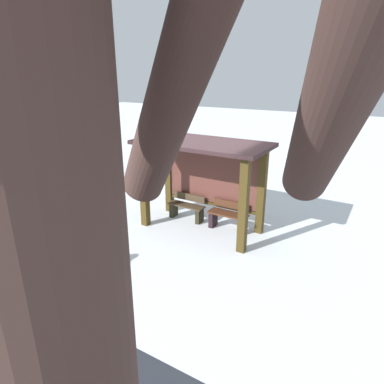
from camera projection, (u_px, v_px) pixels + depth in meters
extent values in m
plane|color=white|center=(201.00, 228.00, 9.12)|extent=(60.00, 60.00, 0.00)
cube|color=#3E2F12|center=(144.00, 186.00, 8.96)|extent=(0.19, 0.19, 2.29)
cube|color=#3E2F12|center=(244.00, 206.00, 7.56)|extent=(0.19, 0.19, 2.29)
cube|color=#3E2F12|center=(169.00, 175.00, 9.91)|extent=(0.19, 0.19, 2.29)
cube|color=#3E2F12|center=(262.00, 192.00, 8.51)|extent=(0.19, 0.19, 2.29)
cube|color=black|center=(202.00, 143.00, 8.33)|extent=(3.38, 1.70, 0.10)
cube|color=#562D26|center=(212.00, 175.00, 9.14)|extent=(2.68, 0.08, 1.55)
cube|color=#3E2F12|center=(211.00, 204.00, 9.40)|extent=(2.68, 0.06, 0.08)
cube|color=#403222|center=(186.00, 205.00, 9.53)|extent=(1.08, 0.34, 0.04)
cube|color=#403222|center=(189.00, 197.00, 9.58)|extent=(1.02, 0.04, 0.20)
cube|color=black|center=(199.00, 216.00, 9.39)|extent=(0.12, 0.29, 0.42)
cube|color=black|center=(174.00, 210.00, 9.82)|extent=(0.12, 0.29, 0.42)
cube|color=#4A2A19|center=(228.00, 214.00, 8.88)|extent=(1.08, 0.39, 0.04)
cube|color=#4A2A19|center=(231.00, 205.00, 8.95)|extent=(1.02, 0.04, 0.20)
cube|color=black|center=(243.00, 226.00, 8.75)|extent=(0.12, 0.33, 0.44)
cube|color=black|center=(213.00, 219.00, 9.18)|extent=(0.12, 0.33, 0.44)
cylinder|color=navy|center=(13.00, 272.00, 6.37)|extent=(0.16, 0.16, 0.84)
cylinder|color=#8B684A|center=(10.00, 241.00, 6.00)|extent=(0.10, 0.10, 0.60)
ellipsoid|color=gray|center=(1.00, 243.00, 7.10)|extent=(0.39, 0.78, 0.39)
sphere|color=gray|center=(22.00, 231.00, 7.45)|extent=(0.30, 0.30, 0.30)
cylinder|color=gray|center=(18.00, 256.00, 7.37)|extent=(0.07, 0.07, 0.39)
cylinder|color=gray|center=(13.00, 253.00, 7.48)|extent=(0.07, 0.07, 0.39)
cylinder|color=#46302B|center=(198.00, 23.00, 0.62)|extent=(0.75, 0.51, 0.92)
cube|color=yellow|center=(43.00, 224.00, 8.54)|extent=(0.78, 0.66, 0.72)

